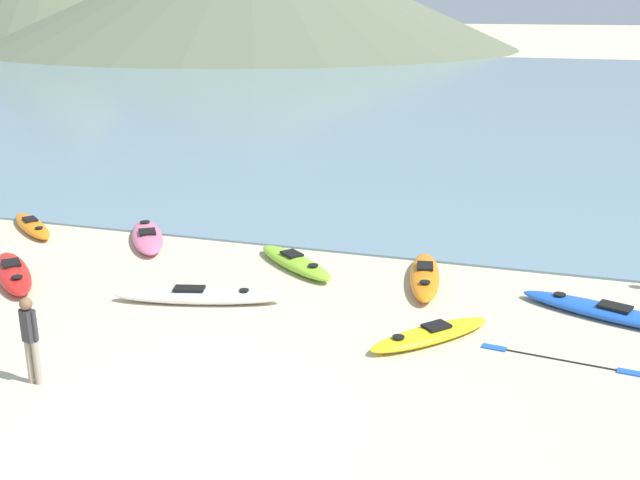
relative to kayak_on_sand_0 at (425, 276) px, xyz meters
The scene contains 13 objects.
ground_plane 7.18m from the kayak_on_sand_0, 110.35° to the right, with size 400.00×400.00×0.00m, color beige.
bay_water 36.52m from the kayak_on_sand_0, 93.92° to the left, with size 160.00×70.00×0.06m, color slate.
far_hill_midleft 101.36m from the kayak_on_sand_0, 123.81° to the left, with size 38.37×38.37×9.20m, color #5B664C.
kayak_on_sand_0 is the anchor object (origin of this frame).
kayak_on_sand_1 7.53m from the kayak_on_sand_0, behind, with size 2.31×2.94×0.37m.
kayak_on_sand_2 3.12m from the kayak_on_sand_0, behind, with size 2.67×2.35×0.35m.
kayak_on_sand_3 3.89m from the kayak_on_sand_0, 12.14° to the right, with size 3.49×1.86×0.31m.
kayak_on_sand_5 2.99m from the kayak_on_sand_0, 78.21° to the right, with size 2.29×2.47×0.29m.
kayak_on_sand_6 9.38m from the kayak_on_sand_0, 163.92° to the right, with size 2.67×2.64×0.39m.
kayak_on_sand_7 5.07m from the kayak_on_sand_0, 149.61° to the right, with size 3.61×1.46×0.35m.
kayak_on_sand_8 11.12m from the kayak_on_sand_0, behind, with size 2.61×2.25×0.32m.
person_near_foreground 8.52m from the kayak_on_sand_0, 129.68° to the right, with size 0.31×0.22×1.53m.
loose_paddle 4.26m from the kayak_on_sand_0, 46.12° to the right, with size 2.78×0.53×0.03m.
Camera 1 is at (4.94, -9.06, 6.11)m, focal length 42.00 mm.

